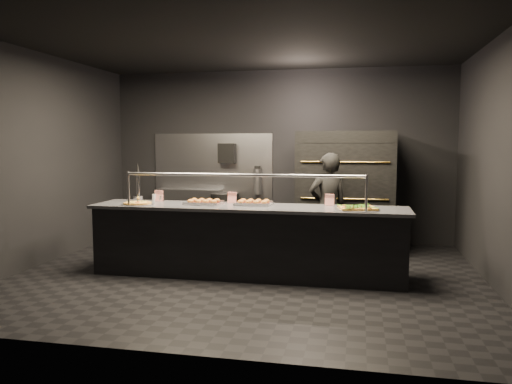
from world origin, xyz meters
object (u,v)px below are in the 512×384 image
beer_tap (138,190)px  round_pizza (138,203)px  worker (328,207)px  fire_extinguisher (258,181)px  pizza_oven (345,191)px  slider_tray_b (254,203)px  towel_dispenser (227,153)px  square_pizza (357,208)px  service_counter (247,241)px  trash_bin (225,217)px  slider_tray_a (204,202)px  prep_shelf (189,214)px

beer_tap → round_pizza: size_ratio=1.27×
worker → fire_extinguisher: bearing=-70.9°
pizza_oven → slider_tray_b: size_ratio=3.89×
beer_tap → pizza_oven: bearing=31.3°
towel_dispenser → beer_tap: towel_dispenser is taller
beer_tap → worker: (2.57, 0.85, -0.28)m
square_pizza → worker: 1.22m
service_counter → worker: worker is taller
pizza_oven → worker: size_ratio=1.20×
service_counter → trash_bin: service_counter is taller
pizza_oven → slider_tray_b: pizza_oven is taller
service_counter → pizza_oven: size_ratio=2.15×
slider_tray_a → square_pizza: 2.01m
beer_tap → round_pizza: 0.40m
round_pizza → slider_tray_a: slider_tray_a is taller
towel_dispenser → beer_tap: (-0.70, -2.19, -0.48)m
trash_bin → worker: bearing=-32.0°
fire_extinguisher → beer_tap: bearing=-119.6°
prep_shelf → trash_bin: bearing=-8.1°
service_counter → square_pizza: (1.40, -0.09, 0.47)m
square_pizza → prep_shelf: bearing=141.3°
round_pizza → trash_bin: bearing=76.9°
slider_tray_a → trash_bin: (-0.30, 2.16, -0.53)m
slider_tray_a → trash_bin: size_ratio=0.61×
fire_extinguisher → service_counter: bearing=-81.7°
round_pizza → worker: 2.71m
fire_extinguisher → worker: (1.32, -1.35, -0.26)m
pizza_oven → towel_dispenser: pizza_oven is taller
square_pizza → beer_tap: bearing=174.5°
pizza_oven → worker: 0.90m
round_pizza → pizza_oven: bearing=37.7°
slider_tray_b → towel_dispenser: bearing=113.0°
fire_extinguisher → beer_tap: (-1.25, -2.20, 0.01)m
round_pizza → square_pizza: bearing=1.3°
slider_tray_a → beer_tap: bearing=171.9°
round_pizza → square_pizza: (2.85, 0.06, 0.00)m
worker → prep_shelf: bearing=-51.6°
round_pizza → slider_tray_a: bearing=13.7°
slider_tray_a → trash_bin: bearing=97.9°
pizza_oven → beer_tap: bearing=-148.7°
service_counter → square_pizza: 1.48m
towel_dispenser → worker: bearing=-35.6°
pizza_oven → round_pizza: size_ratio=4.52×
service_counter → square_pizza: bearing=-3.6°
towel_dispenser → beer_tap: 2.35m
fire_extinguisher → square_pizza: bearing=-54.9°
round_pizza → worker: worker is taller
service_counter → prep_shelf: 2.82m
fire_extinguisher → trash_bin: bearing=-161.9°
fire_extinguisher → square_pizza: 3.04m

